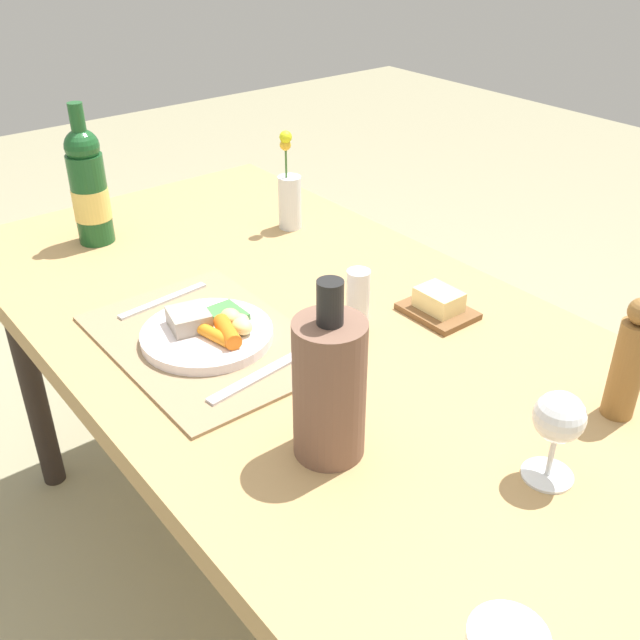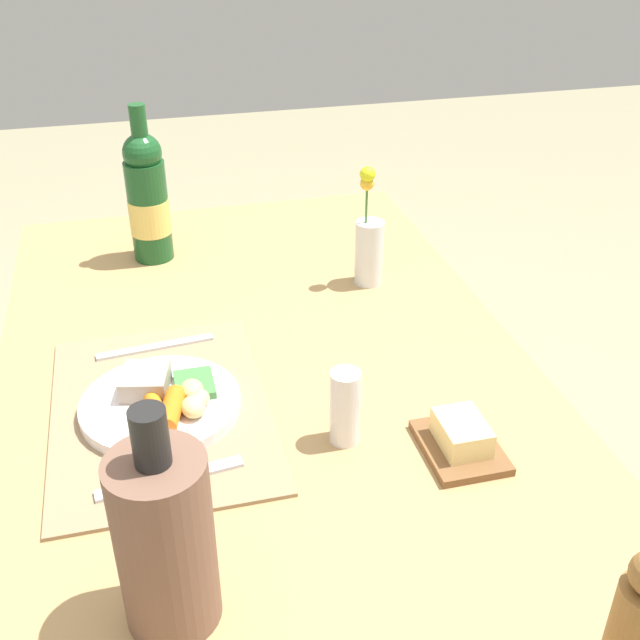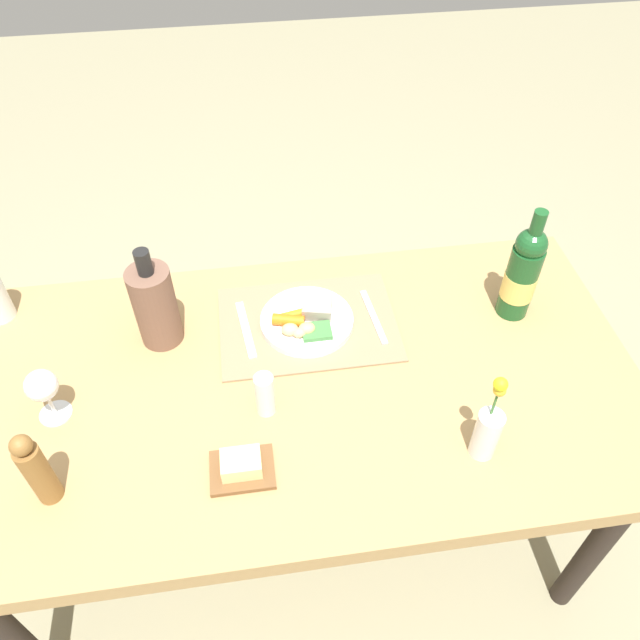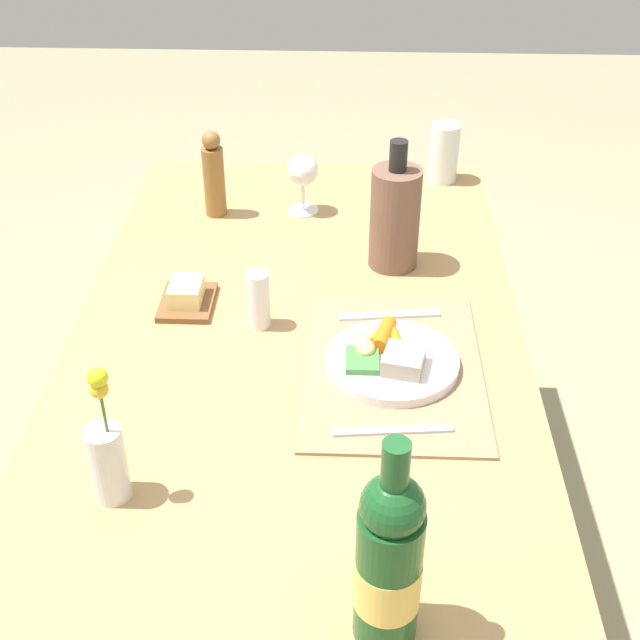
% 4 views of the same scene
% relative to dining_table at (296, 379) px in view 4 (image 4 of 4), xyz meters
% --- Properties ---
extents(ground_plane, '(8.00, 8.00, 0.00)m').
position_rel_dining_table_xyz_m(ground_plane, '(0.00, 0.00, -0.64)').
color(ground_plane, gray).
extents(dining_table, '(1.58, 0.83, 0.71)m').
position_rel_dining_table_xyz_m(dining_table, '(0.00, 0.00, 0.00)').
color(dining_table, tan).
rests_on(dining_table, ground_plane).
extents(placemat, '(0.43, 0.31, 0.01)m').
position_rel_dining_table_xyz_m(placemat, '(-0.05, -0.17, 0.07)').
color(placemat, '#947A59').
rests_on(placemat, dining_table).
extents(dinner_plate, '(0.23, 0.23, 0.05)m').
position_rel_dining_table_xyz_m(dinner_plate, '(-0.05, -0.17, 0.09)').
color(dinner_plate, white).
rests_on(dinner_plate, placemat).
extents(fork, '(0.03, 0.19, 0.00)m').
position_rel_dining_table_xyz_m(fork, '(-0.21, -0.17, 0.08)').
color(fork, silver).
rests_on(fork, placemat).
extents(knife, '(0.04, 0.19, 0.00)m').
position_rel_dining_table_xyz_m(knife, '(0.10, -0.17, 0.08)').
color(knife, silver).
rests_on(knife, placemat).
extents(flower_vase, '(0.05, 0.05, 0.23)m').
position_rel_dining_table_xyz_m(flower_vase, '(-0.36, 0.24, 0.14)').
color(flower_vase, silver).
rests_on(flower_vase, dining_table).
extents(wine_glass, '(0.07, 0.07, 0.14)m').
position_rel_dining_table_xyz_m(wine_glass, '(0.53, 0.02, 0.16)').
color(wine_glass, white).
rests_on(wine_glass, dining_table).
extents(cooler_bottle, '(0.10, 0.10, 0.27)m').
position_rel_dining_table_xyz_m(cooler_bottle, '(0.30, -0.18, 0.18)').
color(cooler_bottle, brown).
rests_on(cooler_bottle, dining_table).
extents(wine_bottle, '(0.08, 0.08, 0.31)m').
position_rel_dining_table_xyz_m(wine_bottle, '(-0.56, -0.15, 0.19)').
color(wine_bottle, '#194F23').
rests_on(wine_bottle, dining_table).
extents(butter_dish, '(0.13, 0.10, 0.05)m').
position_rel_dining_table_xyz_m(butter_dish, '(0.14, 0.22, 0.09)').
color(butter_dish, brown).
rests_on(butter_dish, dining_table).
extents(salt_shaker, '(0.04, 0.04, 0.11)m').
position_rel_dining_table_xyz_m(salt_shaker, '(0.07, 0.07, 0.12)').
color(salt_shaker, white).
rests_on(salt_shaker, dining_table).
extents(pepper_mill, '(0.05, 0.05, 0.20)m').
position_rel_dining_table_xyz_m(pepper_mill, '(0.51, 0.21, 0.16)').
color(pepper_mill, olive).
rests_on(pepper_mill, dining_table).
extents(water_tumbler, '(0.07, 0.07, 0.14)m').
position_rel_dining_table_xyz_m(water_tumbler, '(0.71, -0.31, 0.13)').
color(water_tumbler, silver).
rests_on(water_tumbler, dining_table).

